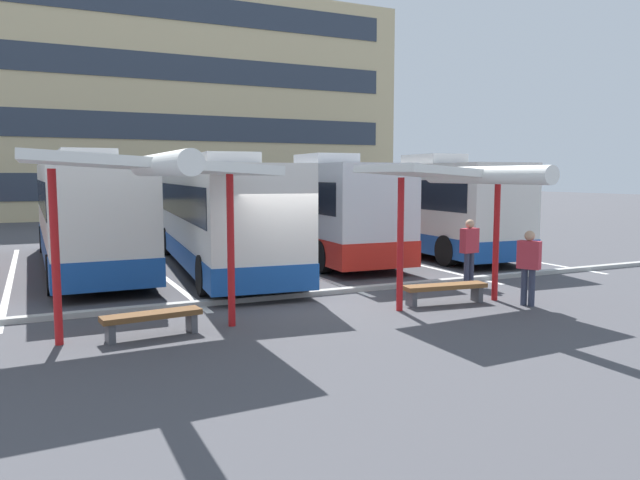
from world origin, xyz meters
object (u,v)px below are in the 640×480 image
object	(u,v)px
coach_bus_3	(311,210)
waiting_shelter_0	(148,169)
bench_1	(445,289)
waiting_passenger_0	(469,247)
bench_0	(152,319)
waiting_shelter_1	(459,178)
coach_bus_4	(413,206)
coach_bus_1	(85,213)
waiting_passenger_1	(529,262)
coach_bus_2	(219,216)

from	to	relation	value
coach_bus_3	waiting_shelter_0	bearing A→B (deg)	-128.63
bench_1	waiting_passenger_0	size ratio (longest dim) A/B	1.16
bench_0	bench_1	distance (m)	6.51
waiting_shelter_0	waiting_shelter_1	distance (m)	6.51
coach_bus_4	waiting_passenger_0	world-z (taller)	coach_bus_4
coach_bus_1	waiting_passenger_0	xyz separation A→B (m)	(8.93, -7.79, -0.68)
waiting_passenger_1	coach_bus_3	bearing A→B (deg)	95.41
coach_bus_1	waiting_passenger_1	world-z (taller)	coach_bus_1
coach_bus_2	waiting_shelter_1	xyz separation A→B (m)	(3.21, -7.57, 1.19)
waiting_passenger_0	coach_bus_1	bearing A→B (deg)	138.92
waiting_passenger_1	waiting_shelter_0	bearing A→B (deg)	174.54
bench_0	coach_bus_2	bearing A→B (deg)	65.55
coach_bus_3	waiting_shelter_1	world-z (taller)	coach_bus_3
coach_bus_4	waiting_passenger_1	size ratio (longest dim) A/B	6.73
coach_bus_1	waiting_shelter_1	size ratio (longest dim) A/B	3.03
waiting_shelter_1	coach_bus_4	bearing A→B (deg)	61.56
waiting_passenger_0	coach_bus_2	bearing A→B (deg)	133.64
bench_0	coach_bus_1	bearing A→B (deg)	92.39
waiting_shelter_0	bench_1	bearing A→B (deg)	1.57
bench_1	waiting_passenger_1	size ratio (longest dim) A/B	1.20
coach_bus_1	waiting_shelter_0	bearing A→B (deg)	-87.63
bench_0	waiting_passenger_0	xyz separation A→B (m)	(8.53, 1.75, 0.68)
coach_bus_2	waiting_shelter_0	bearing A→B (deg)	-114.14
bench_1	waiting_passenger_0	bearing A→B (deg)	39.50
waiting_shelter_0	bench_1	world-z (taller)	waiting_shelter_0
waiting_shelter_1	coach_bus_3	bearing A→B (deg)	86.03
bench_0	waiting_passenger_1	xyz separation A→B (m)	(8.06, -0.87, 0.64)
coach_bus_3	waiting_passenger_0	world-z (taller)	coach_bus_3
waiting_shelter_1	waiting_passenger_0	xyz separation A→B (m)	(2.03, 2.08, -1.82)
bench_1	coach_bus_2	bearing A→B (deg)	114.14
waiting_shelter_1	bench_1	bearing A→B (deg)	90.00
waiting_passenger_0	waiting_passenger_1	bearing A→B (deg)	-100.23
coach_bus_3	bench_0	distance (m)	11.44
coach_bus_2	coach_bus_3	distance (m)	4.16
coach_bus_2	waiting_passenger_1	xyz separation A→B (m)	(4.77, -8.12, -0.68)
waiting_shelter_1	waiting_passenger_0	bearing A→B (deg)	45.69
coach_bus_2	waiting_passenger_0	bearing A→B (deg)	-46.36
coach_bus_1	coach_bus_3	bearing A→B (deg)	-5.32
bench_0	waiting_passenger_1	bearing A→B (deg)	-6.19
coach_bus_3	waiting_shelter_0	world-z (taller)	coach_bus_3
coach_bus_2	coach_bus_1	bearing A→B (deg)	148.17
waiting_passenger_0	coach_bus_4	bearing A→B (deg)	67.62
coach_bus_2	bench_0	size ratio (longest dim) A/B	6.38
coach_bus_2	waiting_passenger_0	world-z (taller)	coach_bus_2
waiting_shelter_0	waiting_passenger_1	bearing A→B (deg)	-5.46
coach_bus_1	coach_bus_2	bearing A→B (deg)	-31.83
coach_bus_4	waiting_shelter_0	xyz separation A→B (m)	(-11.39, -8.80, 1.30)
coach_bus_3	bench_0	world-z (taller)	coach_bus_3
coach_bus_2	bench_1	size ratio (longest dim) A/B	5.71
coach_bus_1	bench_0	size ratio (longest dim) A/B	6.83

